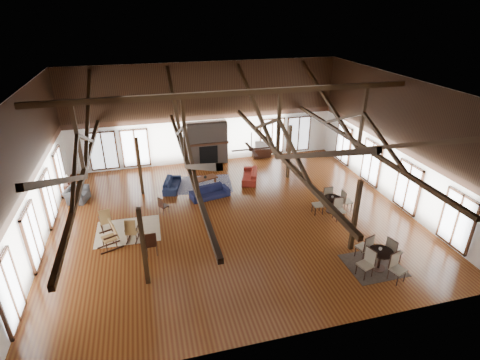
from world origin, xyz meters
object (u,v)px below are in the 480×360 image
object	(u,v)px
sofa_navy_left	(172,184)
sofa_orange	(250,175)
coffee_table	(206,178)
armchair	(77,195)
sofa_navy_front	(210,192)
tv_console	(262,153)
cafe_table_near	(380,257)
cafe_table_far	(332,202)

from	to	relation	value
sofa_navy_left	sofa_orange	bearing A→B (deg)	-75.31
coffee_table	armchair	bearing A→B (deg)	164.45
sofa_navy_front	armchair	world-z (taller)	armchair
sofa_navy_front	tv_console	bearing A→B (deg)	35.01
sofa_orange	coffee_table	size ratio (longest dim) A/B	1.56
sofa_navy_front	sofa_navy_left	world-z (taller)	sofa_navy_front
sofa_orange	armchair	size ratio (longest dim) A/B	1.84
sofa_navy_front	cafe_table_near	bearing A→B (deg)	-66.68
cafe_table_near	tv_console	size ratio (longest dim) A/B	1.82
sofa_orange	cafe_table_near	xyz separation A→B (m)	(2.55, -8.60, 0.25)
armchair	cafe_table_near	size ratio (longest dim) A/B	0.51
sofa_navy_left	tv_console	world-z (taller)	tv_console
sofa_navy_left	coffee_table	world-z (taller)	sofa_navy_left
sofa_navy_left	armchair	bearing A→B (deg)	106.99
sofa_orange	cafe_table_far	world-z (taller)	cafe_table_far
sofa_navy_left	cafe_table_near	size ratio (longest dim) A/B	0.86
sofa_orange	armchair	xyz separation A→B (m)	(-8.98, -0.18, 0.06)
sofa_navy_front	cafe_table_far	bearing A→B (deg)	-40.36
cafe_table_near	coffee_table	bearing A→B (deg)	120.09
sofa_orange	cafe_table_near	world-z (taller)	cafe_table_near
armchair	cafe_table_near	bearing A→B (deg)	-109.89
sofa_navy_left	armchair	xyz separation A→B (m)	(-4.70, -0.18, 0.08)
sofa_navy_left	coffee_table	bearing A→B (deg)	-75.14
cafe_table_near	sofa_navy_left	bearing A→B (deg)	128.48
sofa_orange	coffee_table	distance (m)	2.44
armchair	cafe_table_far	xyz separation A→B (m)	(11.79, -4.15, 0.16)
sofa_navy_left	cafe_table_near	bearing A→B (deg)	-126.78
sofa_orange	sofa_navy_left	bearing A→B (deg)	-70.99
armchair	tv_console	distance (m)	11.13
coffee_table	cafe_table_near	distance (m)	9.94
armchair	cafe_table_near	world-z (taller)	cafe_table_near
coffee_table	sofa_orange	bearing A→B (deg)	-17.37
sofa_navy_left	sofa_orange	xyz separation A→B (m)	(4.29, -0.00, 0.02)
cafe_table_far	sofa_navy_front	bearing A→B (deg)	151.68
coffee_table	cafe_table_far	xyz separation A→B (m)	(5.25, -4.34, 0.12)
armchair	sofa_orange	bearing A→B (deg)	-72.62
sofa_navy_front	cafe_table_near	size ratio (longest dim) A/B	0.94
tv_console	coffee_table	bearing A→B (deg)	-143.53
sofa_navy_front	armchair	bearing A→B (deg)	156.80
sofa_navy_front	coffee_table	world-z (taller)	sofa_navy_front
cafe_table_far	tv_console	bearing A→B (deg)	98.80
sofa_navy_front	sofa_orange	world-z (taller)	sofa_navy_front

